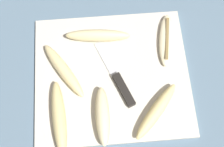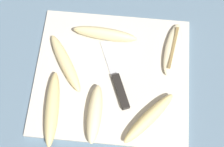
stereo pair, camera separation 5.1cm
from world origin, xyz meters
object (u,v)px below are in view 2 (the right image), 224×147
banana_cream_curved (95,114)px  banana_soft_right (105,34)px  banana_golden_short (149,118)px  banana_spotted_left (52,108)px  knife (119,85)px  banana_bright_far (173,49)px  banana_ripe_center (65,63)px

banana_cream_curved → banana_soft_right: size_ratio=0.84×
banana_golden_short → banana_spotted_left: (-0.25, 0.00, 0.00)m
knife → banana_spotted_left: 0.18m
banana_soft_right → banana_spotted_left: 0.25m
banana_golden_short → banana_bright_far: 0.21m
banana_cream_curved → banana_bright_far: 0.28m
banana_ripe_center → banana_cream_curved: 0.16m
knife → banana_cream_curved: banana_cream_curved is taller
banana_soft_right → banana_bright_far: banana_soft_right is taller
banana_ripe_center → banana_cream_curved: banana_cream_curved is taller
banana_soft_right → banana_spotted_left: size_ratio=0.92×
banana_bright_far → banana_ripe_center: bearing=-166.2°
banana_golden_short → banana_spotted_left: size_ratio=0.78×
knife → banana_golden_short: (0.08, -0.08, 0.01)m
banana_cream_curved → banana_bright_far: banana_cream_curved is taller
banana_golden_short → knife: bearing=135.5°
knife → banana_cream_curved: size_ratio=1.31×
banana_golden_short → banana_cream_curved: 0.14m
banana_spotted_left → banana_ripe_center: bearing=83.7°
banana_golden_short → banana_soft_right: size_ratio=0.85×
knife → banana_spotted_left: banana_spotted_left is taller
banana_soft_right → banana_cream_curved: bearing=-90.6°
knife → banana_golden_short: banana_golden_short is taller
banana_ripe_center → banana_bright_far: bearing=13.8°
knife → banana_soft_right: (-0.05, 0.14, 0.01)m
banana_cream_curved → banana_soft_right: 0.23m
banana_ripe_center → banana_soft_right: size_ratio=0.95×
banana_ripe_center → banana_bright_far: size_ratio=1.04×
knife → banana_ripe_center: banana_ripe_center is taller
banana_golden_short → banana_spotted_left: bearing=179.6°
banana_ripe_center → banana_golden_short: (0.23, -0.13, 0.00)m
banana_bright_far → banana_soft_right: bearing=173.0°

